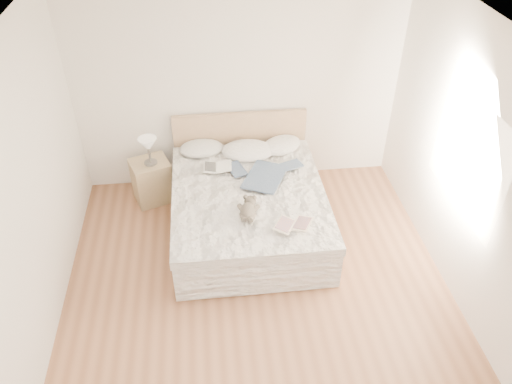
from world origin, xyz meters
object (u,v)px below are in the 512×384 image
at_px(table_lamp, 148,146).
at_px(nightstand, 152,181).
at_px(childrens_book, 293,225).
at_px(teddy_bear, 248,215).
at_px(bed, 248,206).
at_px(photo_book, 218,167).

bearing_deg(table_lamp, nightstand, 137.35).
height_order(childrens_book, teddy_bear, teddy_bear).
distance_m(nightstand, teddy_bear, 1.69).
bearing_deg(childrens_book, teddy_bear, -171.89).
bearing_deg(teddy_bear, nightstand, 141.09).
bearing_deg(childrens_book, table_lamp, 167.89).
relative_size(bed, teddy_bear, 7.24).
xyz_separation_m(table_lamp, teddy_bear, (1.07, -1.22, -0.16)).
bearing_deg(table_lamp, childrens_book, -42.56).
relative_size(bed, childrens_book, 5.82).
xyz_separation_m(nightstand, teddy_bear, (1.10, -1.24, 0.37)).
distance_m(childrens_book, teddy_bear, 0.49).
distance_m(bed, table_lamp, 1.40).
xyz_separation_m(nightstand, childrens_book, (1.55, -1.42, 0.35)).
height_order(bed, childrens_book, bed).
height_order(nightstand, table_lamp, table_lamp).
distance_m(nightstand, childrens_book, 2.13).
distance_m(table_lamp, photo_book, 0.87).
bearing_deg(bed, table_lamp, 149.79).
relative_size(nightstand, childrens_book, 1.52).
xyz_separation_m(table_lamp, childrens_book, (1.53, -1.40, -0.18)).
height_order(nightstand, childrens_book, childrens_book).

